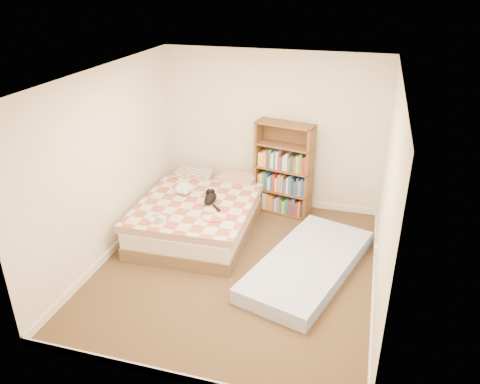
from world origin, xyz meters
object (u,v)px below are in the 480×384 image
(bed, at_px, (200,213))
(black_cat, at_px, (211,198))
(floor_mattress, at_px, (308,265))
(white_dog, at_px, (184,188))
(bookshelf, at_px, (283,180))

(bed, xyz_separation_m, black_cat, (0.21, -0.09, 0.32))
(bed, xyz_separation_m, floor_mattress, (1.72, -0.67, -0.17))
(bed, distance_m, floor_mattress, 1.85)
(black_cat, xyz_separation_m, white_dog, (-0.48, 0.16, 0.02))
(bed, height_order, bookshelf, bookshelf)
(bed, bearing_deg, bookshelf, 38.64)
(bed, bearing_deg, black_cat, -23.71)
(floor_mattress, distance_m, black_cat, 1.69)
(bed, relative_size, black_cat, 3.81)
(bed, relative_size, floor_mattress, 1.02)
(floor_mattress, xyz_separation_m, white_dog, (-1.99, 0.75, 0.50))
(bookshelf, bearing_deg, black_cat, -119.12)
(floor_mattress, bearing_deg, bookshelf, 129.16)
(bed, relative_size, bookshelf, 1.49)
(white_dog, bearing_deg, bed, -1.53)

